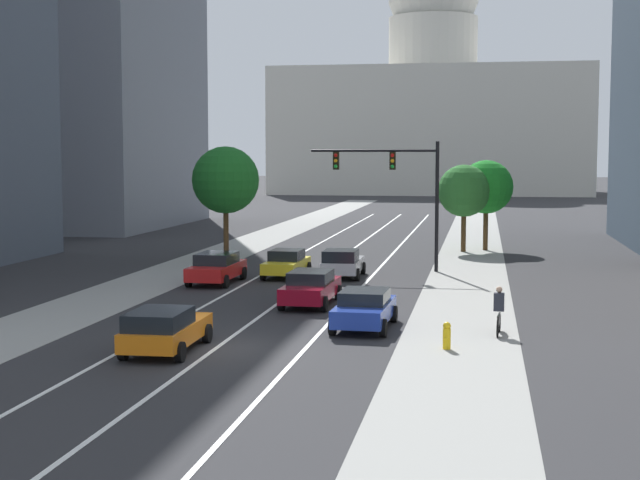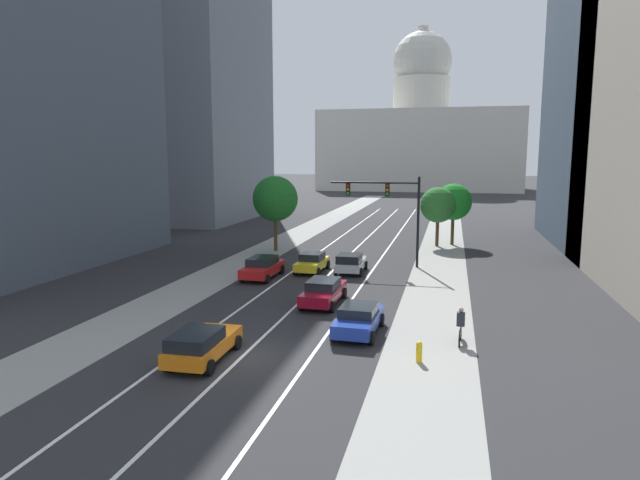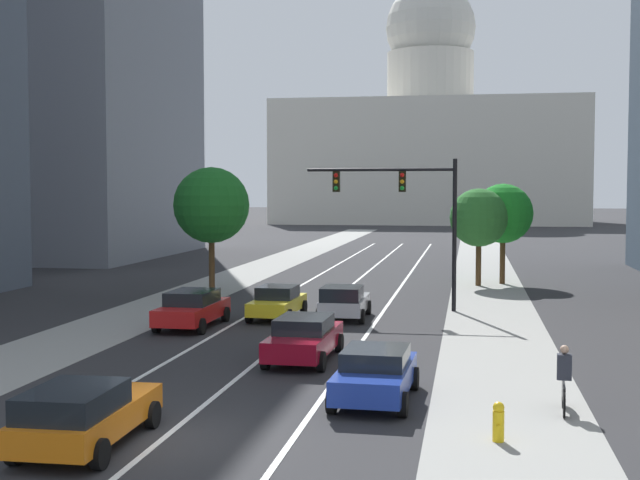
# 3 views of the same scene
# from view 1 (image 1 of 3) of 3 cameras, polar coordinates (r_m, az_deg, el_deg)

# --- Properties ---
(ground_plane) EXTENTS (400.00, 400.00, 0.00)m
(ground_plane) POSITION_cam_1_polar(r_m,az_deg,el_deg) (70.39, 2.79, 0.01)
(ground_plane) COLOR #2B2B2D
(sidewalk_left) EXTENTS (4.07, 130.00, 0.01)m
(sidewalk_left) POSITION_cam_1_polar(r_m,az_deg,el_deg) (66.93, -4.41, -0.26)
(sidewalk_left) COLOR gray
(sidewalk_left) RESTS_ON ground
(sidewalk_right) EXTENTS (4.07, 130.00, 0.01)m
(sidewalk_right) POSITION_cam_1_polar(r_m,az_deg,el_deg) (64.89, 9.13, -0.48)
(sidewalk_right) COLOR gray
(sidewalk_right) RESTS_ON ground
(lane_stripe_left) EXTENTS (0.16, 90.00, 0.01)m
(lane_stripe_left) POSITION_cam_1_polar(r_m,az_deg,el_deg) (56.13, -2.03, -1.29)
(lane_stripe_left) COLOR white
(lane_stripe_left) RESTS_ON ground
(lane_stripe_center) EXTENTS (0.16, 90.00, 0.01)m
(lane_stripe_center) POSITION_cam_1_polar(r_m,az_deg,el_deg) (55.61, 0.89, -1.35)
(lane_stripe_center) COLOR white
(lane_stripe_center) RESTS_ON ground
(lane_stripe_right) EXTENTS (0.16, 90.00, 0.01)m
(lane_stripe_right) POSITION_cam_1_polar(r_m,az_deg,el_deg) (55.24, 3.87, -1.41)
(lane_stripe_right) COLOR white
(lane_stripe_right) RESTS_ON ground
(capitol_building) EXTENTS (49.69, 28.21, 41.21)m
(capitol_building) POSITION_cam_1_polar(r_m,az_deg,el_deg) (157.95, 6.77, 7.59)
(capitol_building) COLOR beige
(capitol_building) RESTS_ON ground
(car_crimson) EXTENTS (2.09, 4.83, 1.47)m
(car_crimson) POSITION_cam_1_polar(r_m,az_deg,el_deg) (39.90, -0.56, -2.86)
(car_crimson) COLOR maroon
(car_crimson) RESTS_ON ground
(car_yellow) EXTENTS (2.03, 4.29, 1.42)m
(car_yellow) POSITION_cam_1_polar(r_m,az_deg,el_deg) (49.02, -2.04, -1.39)
(car_yellow) COLOR yellow
(car_yellow) RESTS_ON ground
(car_silver) EXTENTS (2.07, 4.06, 1.51)m
(car_silver) POSITION_cam_1_polar(r_m,az_deg,el_deg) (48.67, 1.35, -1.38)
(car_silver) COLOR #B2B5BA
(car_silver) RESTS_ON ground
(car_blue) EXTENTS (2.13, 4.44, 1.42)m
(car_blue) POSITION_cam_1_polar(r_m,az_deg,el_deg) (34.61, 2.70, -4.13)
(car_blue) COLOR #1E389E
(car_blue) RESTS_ON ground
(car_red) EXTENTS (2.10, 4.78, 1.51)m
(car_red) POSITION_cam_1_polar(r_m,az_deg,el_deg) (46.91, -6.24, -1.65)
(car_red) COLOR red
(car_red) RESTS_ON ground
(car_orange) EXTENTS (2.11, 4.51, 1.46)m
(car_orange) POSITION_cam_1_polar(r_m,az_deg,el_deg) (30.84, -9.35, -5.30)
(car_orange) COLOR orange
(car_orange) RESTS_ON ground
(traffic_signal_mast) EXTENTS (6.98, 0.39, 7.03)m
(traffic_signal_mast) POSITION_cam_1_polar(r_m,az_deg,el_deg) (51.40, 4.73, 3.68)
(traffic_signal_mast) COLOR black
(traffic_signal_mast) RESTS_ON ground
(fire_hydrant) EXTENTS (0.26, 0.35, 0.91)m
(fire_hydrant) POSITION_cam_1_polar(r_m,az_deg,el_deg) (31.25, 7.65, -5.72)
(fire_hydrant) COLOR yellow
(fire_hydrant) RESTS_ON ground
(cyclist) EXTENTS (0.38, 1.70, 1.72)m
(cyclist) POSITION_cam_1_polar(r_m,az_deg,el_deg) (33.95, 10.73, -4.23)
(cyclist) COLOR black
(cyclist) RESTS_ON ground
(street_tree_near_right) EXTENTS (3.53, 3.53, 5.97)m
(street_tree_near_right) POSITION_cam_1_polar(r_m,az_deg,el_deg) (63.33, 9.98, 3.15)
(street_tree_near_right) COLOR #51381E
(street_tree_near_right) RESTS_ON ground
(street_tree_near_left) EXTENTS (4.10, 4.10, 6.83)m
(street_tree_near_left) POSITION_cam_1_polar(r_m,az_deg,el_deg) (58.07, -5.71, 3.60)
(street_tree_near_left) COLOR #51381E
(street_tree_near_left) RESTS_ON ground
(street_tree_mid_right) EXTENTS (3.39, 3.39, 5.68)m
(street_tree_mid_right) POSITION_cam_1_polar(r_m,az_deg,el_deg) (62.06, 8.67, 2.94)
(street_tree_mid_right) COLOR #51381E
(street_tree_mid_right) RESTS_ON ground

